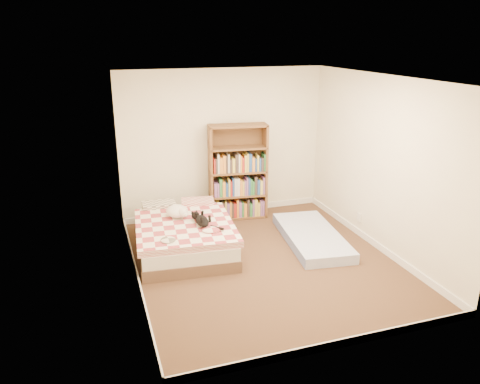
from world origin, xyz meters
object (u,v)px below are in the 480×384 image
object	(u,v)px
bookshelf	(237,184)
floor_mattress	(312,237)
black_cat	(202,220)
white_dog	(178,211)
bed	(184,234)

from	to	relation	value
bookshelf	floor_mattress	distance (m)	1.63
black_cat	white_dog	xyz separation A→B (m)	(-0.26, 0.39, 0.02)
bed	white_dog	xyz separation A→B (m)	(-0.05, 0.14, 0.31)
bed	black_cat	bearing A→B (deg)	-43.88
floor_mattress	white_dog	world-z (taller)	white_dog
bed	white_dog	bearing A→B (deg)	113.13
bookshelf	floor_mattress	xyz separation A→B (m)	(0.75, -1.35, -0.51)
bed	floor_mattress	distance (m)	1.94
bookshelf	floor_mattress	world-z (taller)	bookshelf
black_cat	bed	bearing A→B (deg)	118.02
bookshelf	black_cat	xyz separation A→B (m)	(-0.92, -1.20, -0.07)
bed	white_dog	size ratio (longest dim) A/B	4.45
bed	white_dog	world-z (taller)	white_dog
floor_mattress	black_cat	distance (m)	1.74
bed	bookshelf	world-z (taller)	bookshelf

